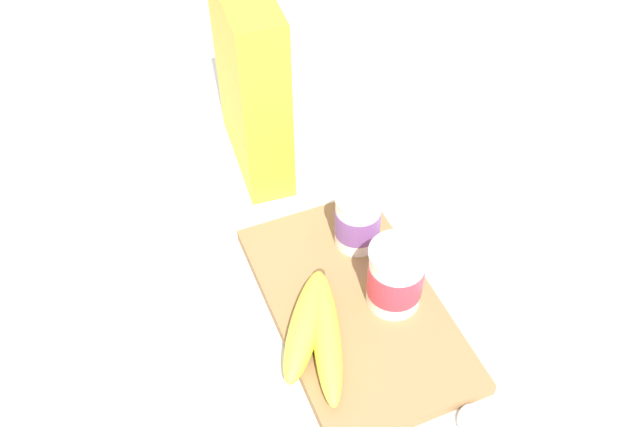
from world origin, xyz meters
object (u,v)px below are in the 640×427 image
yogurt_cup_front (358,220)px  cereal_box (251,83)px  cutting_board (354,305)px  banana_bunch (316,329)px  yogurt_cup_back (396,277)px

yogurt_cup_front → cereal_box: bearing=-164.8°
cutting_board → yogurt_cup_front: bearing=153.8°
yogurt_cup_front → cutting_board: bearing=-26.2°
banana_bunch → yogurt_cup_back: bearing=97.9°
cutting_board → cereal_box: bearing=-176.7°
yogurt_cup_front → banana_bunch: (0.12, -0.11, -0.02)m
cutting_board → cereal_box: cereal_box is taller
yogurt_cup_back → banana_bunch: (0.02, -0.11, -0.03)m
yogurt_cup_front → yogurt_cup_back: bearing=0.8°
yogurt_cup_back → cutting_board: bearing=-109.0°
yogurt_cup_back → banana_bunch: bearing=-82.1°
yogurt_cup_front → yogurt_cup_back: yogurt_cup_back is taller
cereal_box → banana_bunch: bearing=177.2°
banana_bunch → yogurt_cup_front: bearing=137.9°
cereal_box → yogurt_cup_back: cereal_box is taller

